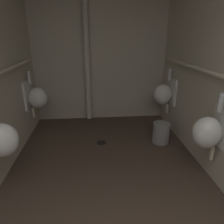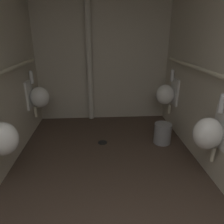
# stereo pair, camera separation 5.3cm
# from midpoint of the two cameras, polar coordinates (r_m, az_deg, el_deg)

# --- Properties ---
(floor) EXTENTS (2.50, 4.14, 0.08)m
(floor) POSITION_cam_midpoint_polar(r_m,az_deg,el_deg) (2.44, -1.47, -20.60)
(floor) COLOR #47382D
(floor) RESTS_ON ground
(wall_back) EXTENTS (2.50, 0.06, 2.51)m
(wall_back) POSITION_cam_midpoint_polar(r_m,az_deg,el_deg) (3.88, -3.74, 16.09)
(wall_back) COLOR beige
(wall_back) RESTS_ON ground
(urinal_left_mid) EXTENTS (0.32, 0.30, 0.76)m
(urinal_left_mid) POSITION_cam_midpoint_polar(r_m,az_deg,el_deg) (2.29, -28.88, -6.55)
(urinal_left_mid) COLOR white
(urinal_left_far) EXTENTS (0.32, 0.30, 0.76)m
(urinal_left_far) POSITION_cam_midpoint_polar(r_m,az_deg,el_deg) (3.53, -20.41, 3.81)
(urinal_left_far) COLOR white
(urinal_right_mid) EXTENTS (0.32, 0.30, 0.76)m
(urinal_right_mid) POSITION_cam_midpoint_polar(r_m,az_deg,el_deg) (2.37, 24.43, -4.87)
(urinal_right_mid) COLOR white
(urinal_right_far) EXTENTS (0.32, 0.30, 0.76)m
(urinal_right_far) POSITION_cam_midpoint_polar(r_m,az_deg,el_deg) (3.60, 13.69, 4.86)
(urinal_right_far) COLOR white
(standpipe_back_wall) EXTENTS (0.10, 0.10, 2.46)m
(standpipe_back_wall) POSITION_cam_midpoint_polar(r_m,az_deg,el_deg) (3.77, -7.36, 15.83)
(standpipe_back_wall) COLOR beige
(standpipe_back_wall) RESTS_ON ground
(floor_drain) EXTENTS (0.14, 0.14, 0.01)m
(floor_drain) POSITION_cam_midpoint_polar(r_m,az_deg,el_deg) (3.22, -3.37, -8.33)
(floor_drain) COLOR black
(floor_drain) RESTS_ON ground
(waste_bin) EXTENTS (0.26, 0.26, 0.31)m
(waste_bin) POSITION_cam_midpoint_polar(r_m,az_deg,el_deg) (3.25, 12.82, -5.59)
(waste_bin) COLOR gray
(waste_bin) RESTS_ON ground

